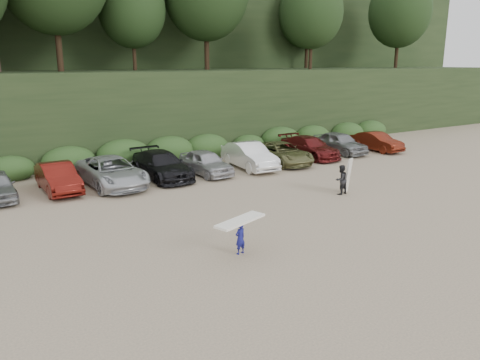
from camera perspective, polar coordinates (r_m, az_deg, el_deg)
ground at (r=19.98m, az=4.83°, el=-5.39°), size 120.00×120.00×0.00m
hillside_backdrop at (r=52.37m, az=-20.48°, el=18.41°), size 90.00×41.50×28.00m
parked_cars at (r=27.16m, az=-12.35°, el=1.32°), size 39.19×6.14×1.65m
child_surfer at (r=16.67m, az=0.02°, el=-6.18°), size 2.24×1.28×1.30m
adult_surfer at (r=24.69m, az=12.28°, el=0.08°), size 1.25×0.67×1.83m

